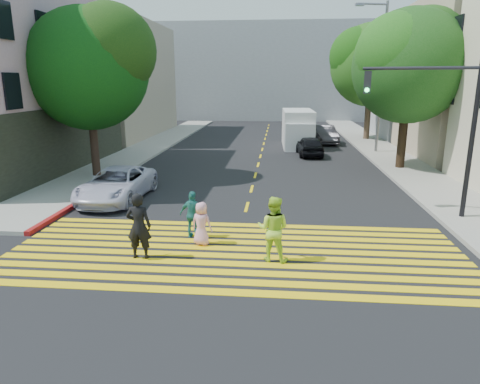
# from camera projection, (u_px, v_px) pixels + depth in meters

# --- Properties ---
(ground) EXTENTS (120.00, 120.00, 0.00)m
(ground) POSITION_uv_depth(u_px,v_px,m) (230.00, 271.00, 11.40)
(ground) COLOR black
(sidewalk_left) EXTENTS (3.00, 40.00, 0.15)m
(sidewalk_left) POSITION_uv_depth(u_px,v_px,m) (154.00, 145.00, 33.34)
(sidewalk_left) COLOR gray
(sidewalk_left) RESTS_ON ground
(sidewalk_right) EXTENTS (3.00, 60.00, 0.15)m
(sidewalk_right) POSITION_uv_depth(u_px,v_px,m) (403.00, 166.00, 25.09)
(sidewalk_right) COLOR gray
(sidewalk_right) RESTS_ON ground
(curb_red) EXTENTS (0.20, 8.00, 0.16)m
(curb_red) POSITION_uv_depth(u_px,v_px,m) (82.00, 201.00, 17.78)
(curb_red) COLOR maroon
(curb_red) RESTS_ON ground
(crosswalk) EXTENTS (13.40, 5.30, 0.01)m
(crosswalk) POSITION_uv_depth(u_px,v_px,m) (235.00, 252.00, 12.63)
(crosswalk) COLOR yellow
(crosswalk) RESTS_ON ground
(lane_line) EXTENTS (0.12, 34.40, 0.01)m
(lane_line) POSITION_uv_depth(u_px,v_px,m) (263.00, 146.00, 33.09)
(lane_line) COLOR yellow
(lane_line) RESTS_ON ground
(building_left_tan) EXTENTS (12.00, 16.00, 10.00)m
(building_left_tan) POSITION_uv_depth(u_px,v_px,m) (89.00, 80.00, 38.55)
(building_left_tan) COLOR tan
(building_left_tan) RESTS_ON ground
(building_right_grey) EXTENTS (10.00, 10.00, 10.00)m
(building_right_grey) POSITION_uv_depth(u_px,v_px,m) (437.00, 80.00, 37.72)
(building_right_grey) COLOR gray
(building_right_grey) RESTS_ON ground
(backdrop_block) EXTENTS (30.00, 8.00, 12.00)m
(backdrop_block) POSITION_uv_depth(u_px,v_px,m) (271.00, 72.00, 56.15)
(backdrop_block) COLOR gray
(backdrop_block) RESTS_ON ground
(tree_left) EXTENTS (7.61, 7.31, 8.59)m
(tree_left) POSITION_uv_depth(u_px,v_px,m) (89.00, 63.00, 20.98)
(tree_left) COLOR black
(tree_left) RESTS_ON ground
(tree_right_near) EXTENTS (7.96, 7.96, 8.86)m
(tree_right_near) POSITION_uv_depth(u_px,v_px,m) (411.00, 60.00, 22.98)
(tree_right_near) COLOR black
(tree_right_near) RESTS_ON ground
(tree_right_far) EXTENTS (7.76, 7.35, 9.68)m
(tree_right_far) POSITION_uv_depth(u_px,v_px,m) (373.00, 60.00, 34.86)
(tree_right_far) COLOR #3E3222
(tree_right_far) RESTS_ON ground
(pedestrian_man) EXTENTS (0.71, 0.48, 1.92)m
(pedestrian_man) POSITION_uv_depth(u_px,v_px,m) (139.00, 226.00, 12.00)
(pedestrian_man) COLOR black
(pedestrian_man) RESTS_ON ground
(pedestrian_woman) EXTENTS (1.03, 0.88, 1.86)m
(pedestrian_woman) POSITION_uv_depth(u_px,v_px,m) (273.00, 229.00, 11.86)
(pedestrian_woman) COLOR #BAEA38
(pedestrian_woman) RESTS_ON ground
(pedestrian_child) EXTENTS (0.76, 0.61, 1.36)m
(pedestrian_child) POSITION_uv_depth(u_px,v_px,m) (201.00, 224.00, 13.08)
(pedestrian_child) COLOR #F2A2BA
(pedestrian_child) RESTS_ON ground
(pedestrian_extra) EXTENTS (0.95, 0.53, 1.53)m
(pedestrian_extra) POSITION_uv_depth(u_px,v_px,m) (193.00, 215.00, 13.67)
(pedestrian_extra) COLOR #277A76
(pedestrian_extra) RESTS_ON ground
(white_sedan) EXTENTS (2.37, 4.94, 1.36)m
(white_sedan) POSITION_uv_depth(u_px,v_px,m) (117.00, 184.00, 18.07)
(white_sedan) COLOR silver
(white_sedan) RESTS_ON ground
(dark_car_near) EXTENTS (1.82, 4.01, 1.34)m
(dark_car_near) POSITION_uv_depth(u_px,v_px,m) (310.00, 146.00, 28.84)
(dark_car_near) COLOR black
(dark_car_near) RESTS_ON ground
(silver_car) EXTENTS (1.78, 4.15, 1.19)m
(silver_car) POSITION_uv_depth(u_px,v_px,m) (304.00, 127.00, 40.95)
(silver_car) COLOR gray
(silver_car) RESTS_ON ground
(dark_car_parked) EXTENTS (2.00, 4.51, 1.44)m
(dark_car_parked) POSITION_uv_depth(u_px,v_px,m) (324.00, 134.00, 34.58)
(dark_car_parked) COLOR #29282E
(dark_car_parked) RESTS_ON ground
(white_van) EXTENTS (2.36, 5.90, 2.76)m
(white_van) POSITION_uv_depth(u_px,v_px,m) (298.00, 130.00, 32.73)
(white_van) COLOR silver
(white_van) RESTS_ON ground
(traffic_signal) EXTENTS (3.85, 0.98, 5.72)m
(traffic_signal) POSITION_uv_depth(u_px,v_px,m) (441.00, 117.00, 14.93)
(traffic_signal) COLOR black
(traffic_signal) RESTS_ON ground
(street_lamp) EXTENTS (2.23, 0.68, 9.92)m
(street_lamp) POSITION_uv_depth(u_px,v_px,m) (379.00, 69.00, 28.50)
(street_lamp) COLOR slate
(street_lamp) RESTS_ON ground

